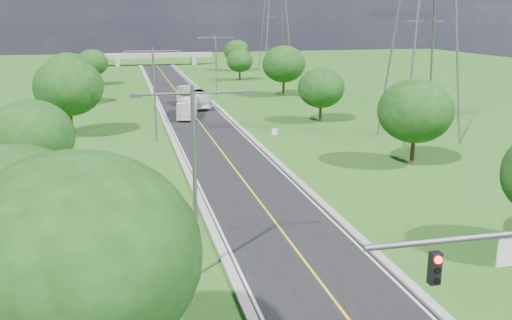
{
  "coord_description": "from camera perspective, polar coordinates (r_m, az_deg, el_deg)",
  "views": [
    {
      "loc": [
        -9.32,
        -15.53,
        13.33
      ],
      "look_at": [
        -0.09,
        23.6,
        3.0
      ],
      "focal_mm": 40.0,
      "sensor_mm": 36.0,
      "label": 1
    }
  ],
  "objects": [
    {
      "name": "streetlight_mid_left",
      "position": [
        61.07,
        -10.15,
        7.24
      ],
      "size": [
        5.9,
        0.25,
        10.0
      ],
      "color": "slate",
      "rests_on": "ground"
    },
    {
      "name": "curb_right",
      "position": [
        83.7,
        -3.8,
        5.3
      ],
      "size": [
        0.5,
        150.0,
        0.22
      ],
      "primitive_type": "cube",
      "color": "gray",
      "rests_on": "ground"
    },
    {
      "name": "tree_rd",
      "position": [
        95.58,
        2.79,
        9.56
      ],
      "size": [
        7.14,
        7.14,
        8.3
      ],
      "color": "black",
      "rests_on": "ground"
    },
    {
      "name": "tree_ld",
      "position": [
        90.25,
        -18.3,
        8.37
      ],
      "size": [
        6.72,
        6.72,
        7.82
      ],
      "color": "black",
      "rests_on": "ground"
    },
    {
      "name": "speed_limit_sign",
      "position": [
        56.67,
        1.86,
        2.46
      ],
      "size": [
        0.55,
        0.09,
        2.4
      ],
      "color": "slate",
      "rests_on": "ground"
    },
    {
      "name": "power_tower_near",
      "position": [
        63.75,
        16.69,
        14.44
      ],
      "size": [
        9.0,
        6.4,
        28.0
      ],
      "color": "slate",
      "rests_on": "ground"
    },
    {
      "name": "ground",
      "position": [
        77.26,
        -6.17,
        4.4
      ],
      "size": [
        260.0,
        260.0,
        0.0
      ],
      "primitive_type": "plane",
      "color": "#205317",
      "rests_on": "ground"
    },
    {
      "name": "streetlight_near_left",
      "position": [
        28.69,
        -6.19,
        -0.59
      ],
      "size": [
        5.9,
        0.25,
        10.0
      ],
      "color": "slate",
      "rests_on": "ground"
    },
    {
      "name": "power_tower_far",
      "position": [
        135.22,
        1.93,
        14.7
      ],
      "size": [
        9.0,
        6.4,
        28.0
      ],
      "color": "slate",
      "rests_on": "ground"
    },
    {
      "name": "road",
      "position": [
        83.13,
        -6.7,
        5.11
      ],
      "size": [
        8.0,
        150.0,
        0.06
      ],
      "primitive_type": "cube",
      "color": "black",
      "rests_on": "ground"
    },
    {
      "name": "tree_rc",
      "position": [
        72.33,
        6.53,
        7.18
      ],
      "size": [
        5.88,
        5.88,
        6.84
      ],
      "color": "black",
      "rests_on": "ground"
    },
    {
      "name": "overpass",
      "position": [
        156.19,
        -9.98,
        10.19
      ],
      "size": [
        30.0,
        3.0,
        3.2
      ],
      "color": "gray",
      "rests_on": "ground"
    },
    {
      "name": "tree_rf",
      "position": [
        138.52,
        -1.91,
        10.81
      ],
      "size": [
        6.3,
        6.3,
        7.33
      ],
      "color": "black",
      "rests_on": "ground"
    },
    {
      "name": "tree_lb",
      "position": [
        44.89,
        -21.59,
        2.23
      ],
      "size": [
        6.3,
        6.3,
        7.33
      ],
      "color": "black",
      "rests_on": "ground"
    },
    {
      "name": "tree_le",
      "position": [
        114.0,
        -16.06,
        9.34
      ],
      "size": [
        5.88,
        5.88,
        6.84
      ],
      "color": "black",
      "rests_on": "ground"
    },
    {
      "name": "tree_re",
      "position": [
        118.32,
        -1.65,
        9.9
      ],
      "size": [
        5.46,
        5.46,
        6.35
      ],
      "color": "black",
      "rests_on": "ground"
    },
    {
      "name": "bus_outbound",
      "position": [
        84.64,
        -6.32,
        6.26
      ],
      "size": [
        4.02,
        10.28,
        2.79
      ],
      "primitive_type": "imported",
      "rotation": [
        0.0,
        0.0,
        3.31
      ],
      "color": "white",
      "rests_on": "road"
    },
    {
      "name": "tree_la",
      "position": [
        25.31,
        -23.29,
        -5.4
      ],
      "size": [
        7.14,
        7.14,
        8.3
      ],
      "color": "black",
      "rests_on": "ground"
    },
    {
      "name": "tree_lc",
      "position": [
        66.23,
        -18.24,
        6.97
      ],
      "size": [
        7.56,
        7.56,
        8.79
      ],
      "color": "black",
      "rests_on": "ground"
    },
    {
      "name": "streetlight_far_right",
      "position": [
        95.06,
        -4.02,
        9.92
      ],
      "size": [
        5.9,
        0.25,
        10.0
      ],
      "color": "slate",
      "rests_on": "ground"
    },
    {
      "name": "curb_left",
      "position": [
        82.75,
        -9.63,
        5.02
      ],
      "size": [
        0.5,
        150.0,
        0.22
      ],
      "primitive_type": "cube",
      "color": "gray",
      "rests_on": "ground"
    },
    {
      "name": "tree_lf",
      "position": [
        19.12,
        -17.47,
        -9.22
      ],
      "size": [
        7.98,
        7.98,
        9.28
      ],
      "color": "black",
      "rests_on": "ground"
    },
    {
      "name": "tree_rb",
      "position": [
        52.76,
        15.65,
        4.75
      ],
      "size": [
        6.72,
        6.72,
        7.82
      ],
      "color": "black",
      "rests_on": "ground"
    },
    {
      "name": "bus_inbound",
      "position": [
        76.7,
        -6.85,
        5.38
      ],
      "size": [
        3.91,
        10.02,
        2.72
      ],
      "primitive_type": "imported",
      "rotation": [
        0.0,
        0.0,
        -0.17
      ],
      "color": "white",
      "rests_on": "road"
    }
  ]
}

